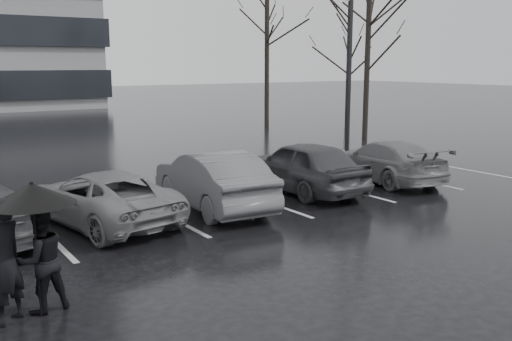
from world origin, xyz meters
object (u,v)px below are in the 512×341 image
object	(u,v)px
car_west_b	(102,197)
tree_ne	(349,65)
pedestrian_right	(41,260)
tree_east	(368,55)
car_west_a	(213,180)
tree_north	(267,52)
pedestrian_left	(4,261)
lamp_post	(350,48)
car_main	(303,166)
car_east	(385,161)

from	to	relation	value
car_west_b	tree_ne	size ratio (longest dim) A/B	0.63
pedestrian_right	tree_east	bearing A→B (deg)	-156.26
car_west_a	tree_north	xyz separation A→B (m)	(11.90, 14.82, 3.52)
pedestrian_left	tree_east	xyz separation A→B (m)	(18.52, 11.90, 3.09)
lamp_post	tree_ne	size ratio (longest dim) A/B	1.31
car_main	car_west_a	distance (m)	3.06
lamp_post	tree_east	bearing A→B (deg)	38.76
car_west_a	pedestrian_right	xyz separation A→B (m)	(-5.11, -3.96, 0.06)
car_east	tree_north	xyz separation A→B (m)	(5.77, 14.84, 3.61)
car_main	pedestrian_left	xyz separation A→B (m)	(-8.68, -4.30, 0.16)
pedestrian_right	tree_north	distance (m)	25.57
lamp_post	car_west_a	bearing A→B (deg)	-153.28
car_west_a	pedestrian_left	distance (m)	6.95
car_east	pedestrian_right	world-z (taller)	pedestrian_right
pedestrian_right	tree_east	xyz separation A→B (m)	(18.01, 11.78, 3.22)
car_west_b	tree_east	bearing A→B (deg)	-164.10
car_main	pedestrian_right	distance (m)	9.17
car_main	tree_ne	size ratio (longest dim) A/B	0.62
lamp_post	tree_ne	bearing A→B (deg)	47.49
car_east	tree_ne	bearing A→B (deg)	-119.15
car_west_b	tree_ne	xyz separation A→B (m)	(18.21, 11.66, 2.89)
car_west_a	lamp_post	world-z (taller)	lamp_post
pedestrian_right	car_west_b	bearing A→B (deg)	-128.57
tree_east	tree_ne	world-z (taller)	tree_east
tree_east	car_east	bearing A→B (deg)	-130.82
car_main	car_west_a	xyz separation A→B (m)	(-3.05, -0.22, -0.02)
pedestrian_left	tree_ne	world-z (taller)	tree_ne
tree_east	lamp_post	bearing A→B (deg)	-141.24
car_west_a	car_west_b	xyz separation A→B (m)	(-2.81, 0.16, -0.12)
pedestrian_right	car_west_a	bearing A→B (deg)	-151.65
tree_east	car_west_a	bearing A→B (deg)	-148.78
pedestrian_right	tree_north	size ratio (longest dim) A/B	0.18
car_west_a	lamp_post	distance (m)	10.10
pedestrian_left	tree_ne	size ratio (longest dim) A/B	0.26
car_east	pedestrian_left	xyz separation A→B (m)	(-11.75, -4.06, 0.27)
pedestrian_right	lamp_post	distance (m)	16.24
car_east	pedestrian_right	xyz separation A→B (m)	(-11.24, -3.94, 0.15)
car_main	pedestrian_left	size ratio (longest dim) A/B	2.41
tree_ne	tree_north	size ratio (longest dim) A/B	0.82
tree_north	lamp_post	bearing A→B (deg)	-107.97
pedestrian_right	tree_ne	size ratio (longest dim) A/B	0.22
car_main	car_west_b	xyz separation A→B (m)	(-5.87, -0.07, -0.13)
car_west_b	pedestrian_left	xyz separation A→B (m)	(-2.81, -4.24, 0.29)
pedestrian_right	tree_east	size ratio (longest dim) A/B	0.20
pedestrian_left	pedestrian_right	xyz separation A→B (m)	(0.52, 0.12, -0.12)
car_west_a	car_east	size ratio (longest dim) A/B	1.01
car_east	car_main	bearing A→B (deg)	4.36
tree_ne	tree_north	world-z (taller)	tree_north
pedestrian_left	car_east	bearing A→B (deg)	160.84
car_west_a	tree_north	distance (m)	19.33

